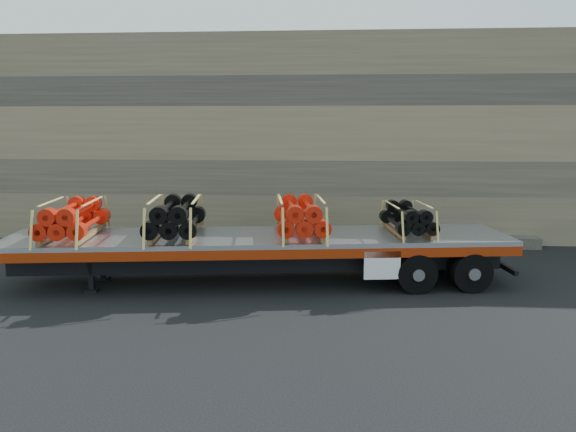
# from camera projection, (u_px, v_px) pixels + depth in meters

# --- Properties ---
(ground) EXTENTS (120.00, 120.00, 0.00)m
(ground) POSITION_uv_depth(u_px,v_px,m) (299.00, 283.00, 14.31)
(ground) COLOR black
(ground) RESTS_ON ground
(rock_wall) EXTENTS (44.00, 3.00, 7.00)m
(rock_wall) POSITION_uv_depth(u_px,v_px,m) (309.00, 138.00, 20.13)
(rock_wall) COLOR #7A6B54
(rock_wall) RESTS_ON ground
(trailer) EXTENTS (12.76, 4.06, 1.25)m
(trailer) POSITION_uv_depth(u_px,v_px,m) (259.00, 259.00, 14.24)
(trailer) COLOR #A7AAAF
(trailer) RESTS_ON ground
(bundle_front) EXTENTS (1.53, 2.57, 0.86)m
(bundle_front) POSITION_uv_depth(u_px,v_px,m) (73.00, 220.00, 13.80)
(bundle_front) COLOR red
(bundle_front) RESTS_ON trailer
(bundle_midfront) EXTENTS (1.59, 2.67, 0.89)m
(bundle_midfront) POSITION_uv_depth(u_px,v_px,m) (176.00, 218.00, 13.95)
(bundle_midfront) COLOR black
(bundle_midfront) RESTS_ON trailer
(bundle_midrear) EXTENTS (1.55, 2.62, 0.88)m
(bundle_midrear) POSITION_uv_depth(u_px,v_px,m) (300.00, 217.00, 14.13)
(bundle_midrear) COLOR red
(bundle_midrear) RESTS_ON trailer
(bundle_rear) EXTENTS (1.27, 2.14, 0.72)m
(bundle_rear) POSITION_uv_depth(u_px,v_px,m) (408.00, 219.00, 14.31)
(bundle_rear) COLOR black
(bundle_rear) RESTS_ON trailer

